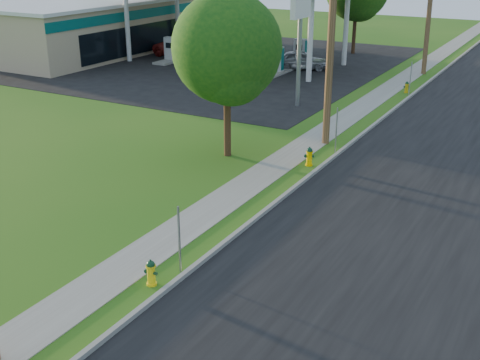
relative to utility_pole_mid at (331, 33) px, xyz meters
name	(u,v)px	position (x,y,z in m)	size (l,w,h in m)	color
ground_plane	(64,353)	(0.60, -17.00, -4.95)	(140.00, 140.00, 0.00)	#215C13
road	(391,225)	(5.10, -7.00, -4.94)	(8.00, 120.00, 0.02)	black
curb	(280,199)	(1.10, -7.00, -4.88)	(0.15, 120.00, 0.15)	gray
sidewalk	(237,192)	(-0.65, -7.00, -4.94)	(1.50, 120.00, 0.03)	gray
forecourt	(213,61)	(-15.40, 15.00, -4.94)	(26.00, 28.00, 0.02)	black
utility_pole_mid	(331,33)	(0.00, 0.00, 0.00)	(1.40, 0.32, 9.80)	brown
utility_pole_far	(430,3)	(0.00, 18.00, -0.15)	(1.40, 0.32, 9.50)	brown
sign_post_near	(179,240)	(0.85, -12.80, -3.95)	(0.05, 0.04, 2.00)	gray
sign_post_mid	(336,130)	(0.85, -1.00, -3.95)	(0.05, 0.04, 2.00)	gray
sign_post_far	(410,79)	(0.85, 11.20, -3.95)	(0.05, 0.04, 2.00)	gray
fuel_pump_nw	(171,53)	(-17.90, 13.00, -4.23)	(1.20, 3.20, 1.90)	gray
fuel_pump_ne	(277,63)	(-8.90, 13.00, -4.23)	(1.20, 3.20, 1.90)	gray
fuel_pump_sw	(199,45)	(-17.90, 17.00, -4.23)	(1.20, 3.20, 1.90)	gray
fuel_pump_se	(300,55)	(-8.90, 17.00, -4.23)	(1.20, 3.20, 1.90)	gray
convenience_store	(102,24)	(-26.38, 15.00, -2.82)	(10.40, 22.40, 4.25)	tan
price_pylon	(301,6)	(-3.90, 5.50, 0.48)	(0.34, 2.04, 6.85)	gray
tree_verge	(228,53)	(-2.94, -3.72, -0.56)	(4.50, 4.50, 6.83)	#3C2715
hydrant_near	(151,273)	(0.55, -13.72, -4.58)	(0.39, 0.34, 0.76)	yellow
hydrant_mid	(309,156)	(0.52, -3.10, -4.56)	(0.42, 0.37, 0.81)	#F6BF00
hydrant_far	(407,87)	(0.55, 11.74, -4.60)	(0.37, 0.33, 0.72)	gold
car_red	(183,48)	(-18.51, 15.49, -4.29)	(2.20, 4.77, 1.33)	maroon
car_silver	(301,60)	(-8.02, 15.24, -4.28)	(1.60, 3.98, 1.35)	#A2A5A9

